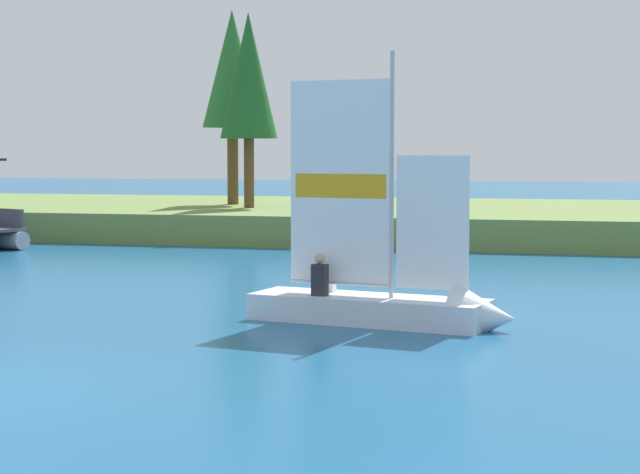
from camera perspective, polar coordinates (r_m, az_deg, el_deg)
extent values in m
cube|color=olive|center=(43.38, 2.76, 0.92)|extent=(80.00, 14.96, 1.04)
cylinder|color=brown|center=(44.59, -4.48, 3.64)|extent=(0.44, 0.44, 3.06)
cone|color=#286B2D|center=(44.70, -4.51, 8.58)|extent=(2.38, 2.38, 4.64)
cylinder|color=brown|center=(41.92, -3.65, 3.28)|extent=(0.38, 0.38, 2.60)
cone|color=#1E5B23|center=(42.00, -3.68, 8.26)|extent=(2.15, 2.15, 4.68)
cube|color=silver|center=(20.92, 2.51, -3.73)|extent=(4.67, 2.17, 0.50)
cone|color=silver|center=(20.17, 8.44, -4.08)|extent=(1.34, 1.38, 1.18)
cylinder|color=#B7B7BC|center=(20.54, 3.69, 3.17)|extent=(0.08, 0.08, 4.54)
cube|color=white|center=(20.94, 1.05, 2.86)|extent=(2.04, 0.44, 3.79)
cube|color=orange|center=(20.94, 1.05, 2.63)|extent=(1.84, 0.40, 0.45)
cube|color=white|center=(20.30, 5.77, 0.73)|extent=(1.37, 0.30, 2.44)
cylinder|color=#B7B7BC|center=(21.09, 1.04, -2.37)|extent=(2.04, 0.47, 0.06)
cube|color=#26262D|center=(20.94, -0.01, -2.21)|extent=(0.31, 0.25, 0.59)
sphere|color=tan|center=(20.89, -0.01, -1.10)|extent=(0.20, 0.20, 0.20)
cube|color=silver|center=(21.50, 0.39, -2.10)|extent=(0.31, 0.25, 0.54)
sphere|color=tan|center=(21.46, 0.39, -1.09)|extent=(0.20, 0.20, 0.20)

